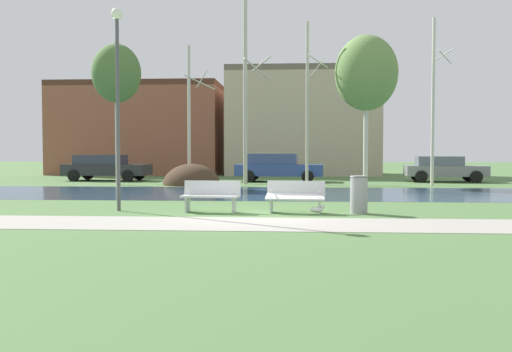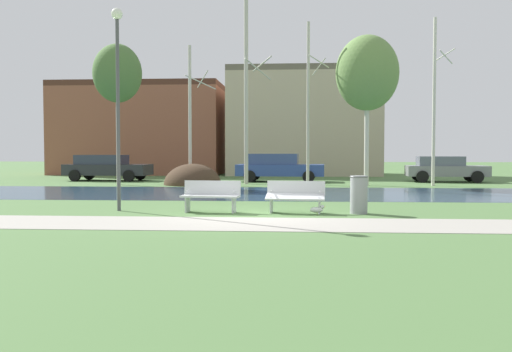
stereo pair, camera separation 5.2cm
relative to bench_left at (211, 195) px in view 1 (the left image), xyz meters
name	(u,v)px [view 1 (the left image)]	position (x,y,z in m)	size (l,w,h in m)	color
ground_plane	(268,189)	(1.16, 9.28, -0.47)	(120.00, 120.00, 0.00)	#4C703D
paved_path_strip	(245,224)	(1.16, -2.40, -0.47)	(60.00, 2.45, 0.01)	#9E998E
river_band	(266,193)	(1.16, 7.09, -0.47)	(80.00, 7.17, 0.01)	#284256
soil_mound	(192,185)	(-2.83, 12.60, -0.47)	(2.85, 3.30, 2.09)	#423021
bench_left	(211,195)	(0.00, 0.00, 0.00)	(1.64, 0.70, 0.87)	silver
bench_right	(295,196)	(2.33, 0.00, 0.00)	(1.64, 0.70, 0.87)	silver
trash_bin	(359,194)	(4.04, -0.03, 0.06)	(0.50, 0.50, 1.03)	gray
seagull	(317,209)	(2.91, -0.27, -0.34)	(0.42, 0.15, 0.25)	white
streetlamp	(118,77)	(-2.66, 0.22, 3.29)	(0.32, 0.32, 5.68)	#4C4C51
birch_far_left	(116,74)	(-6.47, 12.14, 5.02)	(2.40, 2.40, 7.08)	#BCB7A8
birch_left	(190,113)	(-3.05, 13.33, 3.16)	(1.45, 2.33, 7.07)	beige
birch_center_left	(246,90)	(-0.16, 13.30, 4.29)	(1.43, 2.61, 9.40)	#BCB7A8
birch_center	(308,102)	(2.96, 13.03, 3.66)	(1.11, 1.87, 8.10)	#BCB7A8
birch_center_right	(366,73)	(5.78, 12.44, 4.97)	(3.04, 3.04, 7.29)	beige
birch_right	(433,100)	(8.98, 12.42, 3.64)	(1.02, 1.76, 8.07)	beige
parked_van_nearest_dark	(105,167)	(-8.37, 15.91, 0.30)	(4.82, 2.33, 1.46)	#282B30
parked_sedan_second_blue	(277,167)	(1.39, 15.63, 0.33)	(4.87, 2.32, 1.53)	#2D4793
parked_hatch_third_grey	(444,168)	(10.40, 15.85, 0.27)	(4.34, 2.13, 1.39)	slate
building_brick_low	(140,129)	(-8.93, 25.25, 2.79)	(11.86, 6.16, 6.52)	brown
building_beige_block	(302,123)	(2.87, 24.81, 3.21)	(10.34, 6.46, 7.36)	#BCAD8E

